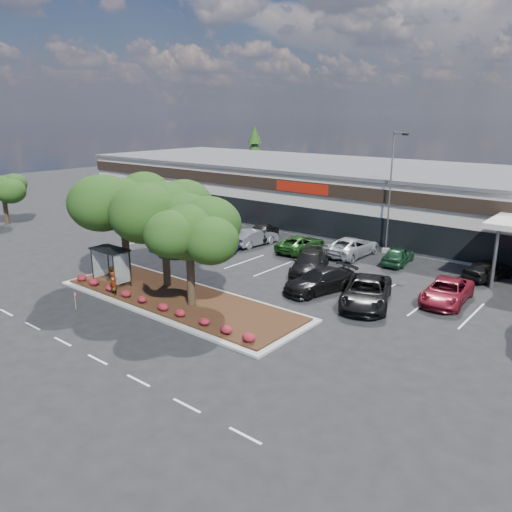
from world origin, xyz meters
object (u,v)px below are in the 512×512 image
Objects in this scene: light_pole at (390,201)px; survey_stake at (75,299)px; car_1 at (177,238)px; car_0 at (185,242)px.

survey_stake is at bearing -110.91° from light_pole.
light_pole is 9.40× the size of survey_stake.
car_1 is at bearing -148.05° from light_pole.
car_1 reaches higher than car_0.
light_pole reaches higher than survey_stake.
light_pole is 1.92× the size of car_1.
survey_stake is (-9.32, -24.40, -3.89)m from light_pole.
light_pole is 26.41m from survey_stake.
light_pole is 1.92× the size of car_0.
survey_stake is at bearing -62.86° from car_1.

